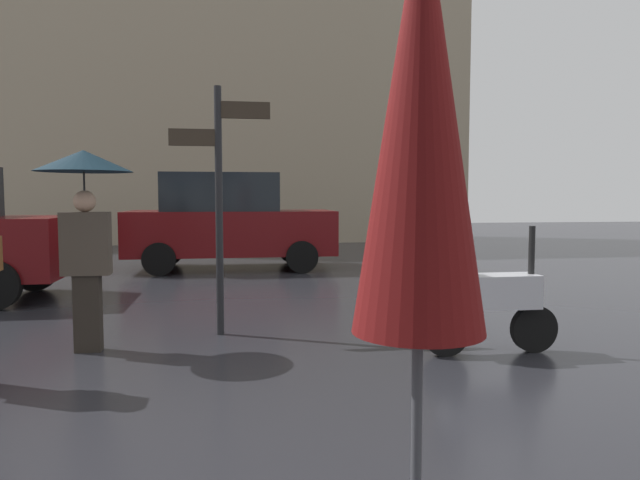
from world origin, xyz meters
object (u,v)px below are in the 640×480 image
Objects in this scene: pedestrian_with_umbrella at (85,196)px; street_signpost at (219,185)px; folded_patio_umbrella_near at (420,138)px; parked_car_right at (228,221)px; parked_scooter at (487,297)px.

street_signpost reaches higher than pedestrian_with_umbrella.
pedestrian_with_umbrella is (-1.97, 4.14, -0.18)m from folded_patio_umbrella_near.
street_signpost reaches higher than folded_patio_umbrella_near.
pedestrian_with_umbrella is 0.73× the size of street_signpost.
parked_car_right is (1.36, 6.43, -0.51)m from pedestrian_with_umbrella.
parked_scooter is at bearing 61.81° from folded_patio_umbrella_near.
folded_patio_umbrella_near reaches higher than pedestrian_with_umbrella.
pedestrian_with_umbrella is at bearing -168.13° from parked_scooter.
street_signpost is at bearing 76.39° from parked_car_right.
street_signpost is (1.28, 0.50, 0.13)m from pedestrian_with_umbrella.
pedestrian_with_umbrella is 0.46× the size of parked_car_right.
parked_car_right is at bearing 0.89° from pedestrian_with_umbrella.
folded_patio_umbrella_near is 4.05m from parked_scooter.
parked_car_right is at bearing 93.31° from folded_patio_umbrella_near.
street_signpost is (-2.53, 1.22, 1.09)m from parked_scooter.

